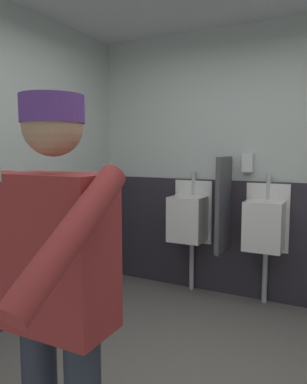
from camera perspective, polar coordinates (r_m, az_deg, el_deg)
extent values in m
cube|color=silver|center=(3.73, 15.83, 4.11)|extent=(3.96, 0.12, 2.64)
cube|color=#2D2833|center=(3.76, 15.25, -7.25)|extent=(3.36, 0.03, 1.16)
cube|color=white|center=(3.87, 6.24, -3.00)|extent=(0.40, 0.05, 0.65)
cube|color=white|center=(3.72, 5.29, -4.14)|extent=(0.34, 0.30, 0.45)
cylinder|color=#B7BABF|center=(3.82, 6.24, 1.35)|extent=(0.04, 0.04, 0.24)
cylinder|color=#B7BABF|center=(3.96, 5.93, -10.95)|extent=(0.05, 0.05, 0.55)
cube|color=white|center=(3.67, 17.25, -3.76)|extent=(0.40, 0.05, 0.65)
cube|color=white|center=(3.52, 16.74, -5.01)|extent=(0.34, 0.30, 0.45)
cylinder|color=#B7BABF|center=(3.63, 17.38, 0.81)|extent=(0.04, 0.04, 0.24)
cylinder|color=#B7BABF|center=(3.77, 16.86, -12.11)|extent=(0.05, 0.05, 0.55)
cube|color=#4C4C51|center=(3.55, 10.77, -1.90)|extent=(0.04, 0.40, 0.90)
cube|color=maroon|center=(1.45, -14.79, -8.93)|extent=(0.43, 0.24, 0.59)
cylinder|color=maroon|center=(1.63, -21.70, -6.74)|extent=(0.17, 0.09, 0.56)
cylinder|color=maroon|center=(1.08, -12.68, -6.54)|extent=(0.09, 0.50, 0.39)
sphere|color=tan|center=(1.40, -15.34, 9.80)|extent=(0.22, 0.22, 0.22)
cylinder|color=#60388C|center=(1.41, -15.42, 12.27)|extent=(0.23, 0.23, 0.10)
cube|color=silver|center=(3.65, 14.38, 4.44)|extent=(0.10, 0.07, 0.18)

